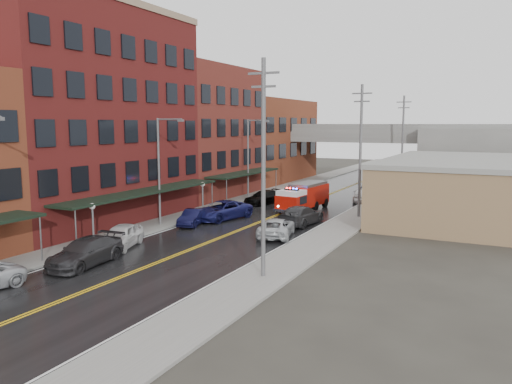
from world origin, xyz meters
The scene contains 30 objects.
road centered at (0.00, 30.00, 0.01)m, with size 11.00×160.00×0.02m, color black.
sidewalk_left centered at (-7.30, 30.00, 0.07)m, with size 3.00×160.00×0.15m, color slate.
sidewalk_right centered at (7.30, 30.00, 0.07)m, with size 3.00×160.00×0.15m, color slate.
curb_left centered at (-5.65, 30.00, 0.07)m, with size 0.30×160.00×0.15m, color gray.
curb_right centered at (5.65, 30.00, 0.07)m, with size 0.30×160.00×0.15m, color gray.
brick_building_b centered at (-13.30, 23.00, 9.00)m, with size 9.00×20.00×18.00m, color #4E1414.
brick_building_c centered at (-13.30, 40.50, 7.50)m, with size 9.00×15.00×15.00m, color maroon.
brick_building_far centered at (-13.30, 58.00, 6.00)m, with size 9.00×20.00×12.00m, color brown.
tan_building centered at (16.00, 40.00, 2.50)m, with size 14.00×22.00×5.00m, color #92714F.
right_far_block centered at (18.00, 70.00, 4.00)m, with size 18.00×30.00×8.00m, color slate.
awning_1 centered at (-7.49, 23.00, 2.99)m, with size 2.60×18.00×3.09m.
awning_2 centered at (-7.49, 40.50, 2.99)m, with size 2.60×13.00×3.09m.
globe_lamp_1 centered at (-6.40, 16.00, 2.31)m, with size 0.44×0.44×3.12m.
globe_lamp_2 centered at (-6.40, 30.00, 2.31)m, with size 0.44×0.44×3.12m.
street_lamp_1 centered at (-6.55, 24.00, 5.19)m, with size 2.64×0.22×9.00m.
street_lamp_2 centered at (-6.55, 40.00, 5.19)m, with size 2.64×0.22×9.00m.
utility_pole_0 centered at (7.20, 15.00, 6.31)m, with size 1.80×0.24×12.00m.
utility_pole_1 centered at (7.20, 35.00, 6.31)m, with size 1.80×0.24×12.00m.
utility_pole_2 centered at (7.20, 55.00, 6.31)m, with size 1.80×0.24×12.00m.
overpass centered at (0.00, 62.00, 5.99)m, with size 40.00×10.00×7.50m.
fire_truck centered at (1.22, 36.40, 1.46)m, with size 3.49×7.55×2.69m.
parked_car_left_3 centered at (-3.60, 12.49, 0.81)m, with size 2.28×5.60×1.63m, color #29292C.
parked_car_left_4 centered at (-4.63, 16.80, 0.81)m, with size 1.92×4.77×1.63m, color silver.
parked_car_left_5 centered at (-4.52, 25.49, 0.67)m, with size 1.43×4.09×1.35m, color black.
parked_car_left_6 centered at (-3.60, 28.80, 0.83)m, with size 2.77×6.00×1.67m, color #161852.
parked_car_left_7 centered at (-3.97, 38.22, 0.73)m, with size 2.04×5.02×1.46m, color black.
parked_car_right_0 centered at (3.60, 24.72, 0.71)m, with size 2.37×5.13×1.43m, color #AFB3B8.
parked_car_right_1 centered at (3.60, 29.80, 0.82)m, with size 2.29×5.62×1.63m, color #27282A.
parked_car_right_2 centered at (5.00, 44.49, 0.80)m, with size 1.89×4.70×1.60m, color white.
parked_car_right_3 centered at (5.00, 48.53, 0.76)m, with size 1.62×4.64×1.53m, color black.
Camera 1 is at (18.92, -9.22, 8.56)m, focal length 35.00 mm.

